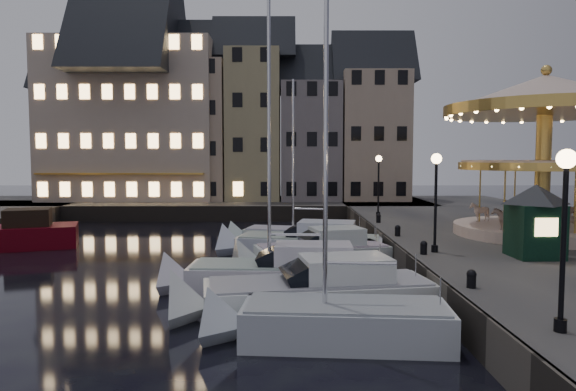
{
  "coord_description": "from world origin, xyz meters",
  "views": [
    {
      "loc": [
        0.94,
        -20.47,
        5.26
      ],
      "look_at": [
        1.0,
        8.0,
        3.2
      ],
      "focal_mm": 32.0,
      "sensor_mm": 36.0,
      "label": 1
    }
  ],
  "objects_px": {
    "motorboat_b": "(307,296)",
    "motorboat_f": "(295,239)",
    "motorboat_c": "(279,276)",
    "streetlamp_a": "(565,214)",
    "bollard_b": "(424,247)",
    "ticket_kiosk": "(536,208)",
    "bollard_d": "(378,218)",
    "red_fishing_boat": "(4,237)",
    "motorboat_a": "(325,324)",
    "streetlamp_c": "(379,177)",
    "streetlamp_b": "(436,188)",
    "motorboat_d": "(314,256)",
    "bollard_c": "(398,230)",
    "motorboat_e": "(302,245)",
    "carousel": "(545,124)",
    "bollard_a": "(471,278)"
  },
  "relations": [
    {
      "from": "motorboat_b",
      "to": "motorboat_f",
      "type": "xyz_separation_m",
      "value": [
        -0.19,
        13.09,
        -0.12
      ]
    },
    {
      "from": "motorboat_c",
      "to": "streetlamp_a",
      "type": "bearing_deg",
      "value": -51.74
    },
    {
      "from": "bollard_b",
      "to": "ticket_kiosk",
      "type": "bearing_deg",
      "value": -8.34
    },
    {
      "from": "bollard_d",
      "to": "motorboat_f",
      "type": "bearing_deg",
      "value": -164.44
    },
    {
      "from": "bollard_b",
      "to": "red_fishing_boat",
      "type": "height_order",
      "value": "red_fishing_boat"
    },
    {
      "from": "motorboat_a",
      "to": "motorboat_b",
      "type": "xyz_separation_m",
      "value": [
        -0.41,
        2.64,
        0.11
      ]
    },
    {
      "from": "streetlamp_c",
      "to": "motorboat_a",
      "type": "bearing_deg",
      "value": -104.04
    },
    {
      "from": "streetlamp_b",
      "to": "motorboat_d",
      "type": "height_order",
      "value": "streetlamp_b"
    },
    {
      "from": "streetlamp_b",
      "to": "bollard_c",
      "type": "height_order",
      "value": "streetlamp_b"
    },
    {
      "from": "bollard_b",
      "to": "motorboat_d",
      "type": "xyz_separation_m",
      "value": [
        -4.38,
        3.13,
        -0.96
      ]
    },
    {
      "from": "motorboat_e",
      "to": "streetlamp_c",
      "type": "bearing_deg",
      "value": 55.33
    },
    {
      "from": "motorboat_f",
      "to": "red_fishing_boat",
      "type": "xyz_separation_m",
      "value": [
        -16.98,
        -0.44,
        0.18
      ]
    },
    {
      "from": "bollard_c",
      "to": "motorboat_a",
      "type": "xyz_separation_m",
      "value": [
        -4.57,
        -11.67,
        -1.07
      ]
    },
    {
      "from": "streetlamp_c",
      "to": "streetlamp_b",
      "type": "bearing_deg",
      "value": -90.0
    },
    {
      "from": "red_fishing_boat",
      "to": "ticket_kiosk",
      "type": "relative_size",
      "value": 2.65
    },
    {
      "from": "streetlamp_c",
      "to": "motorboat_e",
      "type": "bearing_deg",
      "value": -124.67
    },
    {
      "from": "bollard_b",
      "to": "motorboat_f",
      "type": "xyz_separation_m",
      "value": [
        -5.17,
        9.06,
        -1.07
      ]
    },
    {
      "from": "motorboat_b",
      "to": "carousel",
      "type": "height_order",
      "value": "carousel"
    },
    {
      "from": "motorboat_b",
      "to": "ticket_kiosk",
      "type": "bearing_deg",
      "value": 20.21
    },
    {
      "from": "carousel",
      "to": "bollard_b",
      "type": "bearing_deg",
      "value": -144.84
    },
    {
      "from": "bollard_c",
      "to": "streetlamp_c",
      "type": "bearing_deg",
      "value": 86.19
    },
    {
      "from": "streetlamp_b",
      "to": "bollard_c",
      "type": "distance_m",
      "value": 5.14
    },
    {
      "from": "streetlamp_c",
      "to": "motorboat_a",
      "type": "distance_m",
      "value": 21.59
    },
    {
      "from": "bollard_b",
      "to": "motorboat_b",
      "type": "distance_m",
      "value": 6.48
    },
    {
      "from": "motorboat_c",
      "to": "carousel",
      "type": "height_order",
      "value": "motorboat_c"
    },
    {
      "from": "bollard_b",
      "to": "motorboat_e",
      "type": "relative_size",
      "value": 0.07
    },
    {
      "from": "motorboat_a",
      "to": "carousel",
      "type": "distance_m",
      "value": 18.14
    },
    {
      "from": "red_fishing_boat",
      "to": "streetlamp_a",
      "type": "bearing_deg",
      "value": -38.53
    },
    {
      "from": "motorboat_c",
      "to": "bollard_a",
      "type": "bearing_deg",
      "value": -35.96
    },
    {
      "from": "motorboat_b",
      "to": "red_fishing_boat",
      "type": "height_order",
      "value": "red_fishing_boat"
    },
    {
      "from": "bollard_c",
      "to": "ticket_kiosk",
      "type": "xyz_separation_m",
      "value": [
        4.27,
        -5.63,
        1.68
      ]
    },
    {
      "from": "streetlamp_b",
      "to": "red_fishing_boat",
      "type": "distance_m",
      "value": 24.38
    },
    {
      "from": "carousel",
      "to": "motorboat_a",
      "type": "bearing_deg",
      "value": -135.25
    },
    {
      "from": "bollard_a",
      "to": "motorboat_f",
      "type": "xyz_separation_m",
      "value": [
        -5.17,
        14.56,
        -1.07
      ]
    },
    {
      "from": "bollard_c",
      "to": "bollard_a",
      "type": "bearing_deg",
      "value": -90.0
    },
    {
      "from": "bollard_c",
      "to": "motorboat_a",
      "type": "bearing_deg",
      "value": -111.38
    },
    {
      "from": "bollard_c",
      "to": "motorboat_e",
      "type": "xyz_separation_m",
      "value": [
        -4.84,
        1.13,
        -0.96
      ]
    },
    {
      "from": "streetlamp_b",
      "to": "motorboat_b",
      "type": "relative_size",
      "value": 0.47
    },
    {
      "from": "bollard_a",
      "to": "motorboat_c",
      "type": "bearing_deg",
      "value": 144.04
    },
    {
      "from": "bollard_a",
      "to": "motorboat_c",
      "type": "relative_size",
      "value": 0.05
    },
    {
      "from": "streetlamp_a",
      "to": "motorboat_f",
      "type": "bearing_deg",
      "value": 107.28
    },
    {
      "from": "bollard_b",
      "to": "bollard_c",
      "type": "height_order",
      "value": "same"
    },
    {
      "from": "streetlamp_c",
      "to": "red_fishing_boat",
      "type": "distance_m",
      "value": 23.61
    },
    {
      "from": "bollard_b",
      "to": "bollard_d",
      "type": "relative_size",
      "value": 1.0
    },
    {
      "from": "streetlamp_a",
      "to": "red_fishing_boat",
      "type": "bearing_deg",
      "value": 141.47
    },
    {
      "from": "bollard_b",
      "to": "red_fishing_boat",
      "type": "xyz_separation_m",
      "value": [
        -22.15,
        8.62,
        -0.89
      ]
    },
    {
      "from": "streetlamp_c",
      "to": "motorboat_b",
      "type": "bearing_deg",
      "value": -107.19
    },
    {
      "from": "bollard_b",
      "to": "motorboat_a",
      "type": "bearing_deg",
      "value": -124.41
    },
    {
      "from": "streetlamp_c",
      "to": "red_fishing_boat",
      "type": "height_order",
      "value": "red_fishing_boat"
    },
    {
      "from": "streetlamp_a",
      "to": "streetlamp_c",
      "type": "distance_m",
      "value": 23.5
    }
  ]
}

